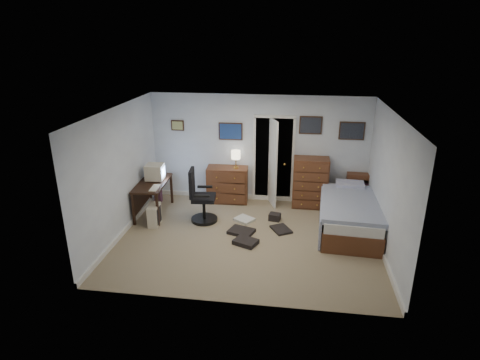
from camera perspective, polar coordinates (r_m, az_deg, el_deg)
name	(u,v)px	position (r m, az deg, el deg)	size (l,w,h in m)	color
floor	(248,239)	(7.92, 1.13, -8.37)	(5.00, 4.00, 0.02)	tan
computer_desk	(149,189)	(8.97, -12.83, -1.30)	(0.66, 1.31, 0.73)	black
crt_monitor	(155,172)	(8.95, -12.00, 1.12)	(0.40, 0.37, 0.35)	beige
keyboard	(155,188)	(8.51, -12.03, -1.11)	(0.15, 0.39, 0.02)	beige
pc_tower	(154,215)	(8.54, -12.07, -4.89)	(0.22, 0.42, 0.44)	beige
office_chair	(201,201)	(8.47, -5.61, -3.04)	(0.61, 0.61, 1.16)	black
media_stack	(158,187)	(9.60, -11.63, -0.92)	(0.15, 0.15, 0.77)	maroon
low_dresser	(228,184)	(9.43, -1.78, -0.63)	(0.95, 0.47, 0.84)	brown
table_lamp	(236,155)	(9.16, -0.60, 3.53)	(0.22, 0.22, 0.41)	gold
doorway	(274,156)	(9.60, 4.87, 3.36)	(0.96, 1.12, 2.05)	black
tall_dresser	(310,183)	(9.24, 9.96, -0.36)	(0.78, 0.46, 1.15)	brown
headboard_bookcase	(366,190)	(9.53, 17.45, -1.34)	(0.90, 0.27, 0.80)	brown
bed	(349,214)	(8.42, 15.29, -4.66)	(1.30, 2.25, 0.71)	brown
wall_posters	(284,129)	(9.11, 6.30, 7.24)	(4.38, 0.04, 0.60)	#331E11
floor_clutter	(254,229)	(8.17, 2.02, -7.04)	(1.32, 1.46, 0.15)	silver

